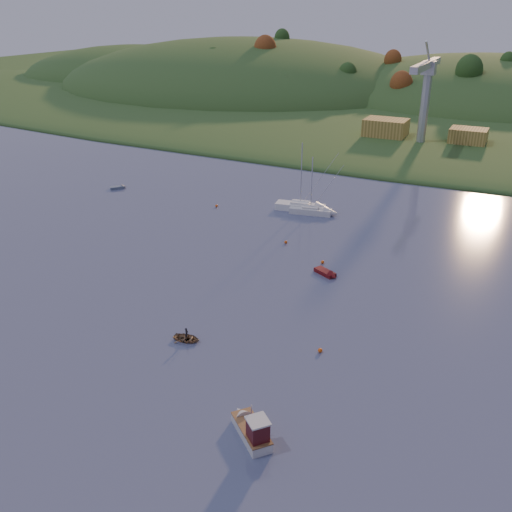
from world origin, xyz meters
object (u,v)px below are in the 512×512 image
at_px(sailboat_near, 300,206).
at_px(sailboat_far, 311,210).
at_px(fishing_boat, 250,426).
at_px(canoe, 187,338).
at_px(red_tender, 329,274).
at_px(grey_dinghy, 120,187).

bearing_deg(sailboat_near, sailboat_far, -30.09).
relative_size(fishing_boat, canoe, 1.87).
bearing_deg(sailboat_far, red_tender, -73.00).
bearing_deg(sailboat_far, fishing_boat, -83.92).
relative_size(fishing_boat, red_tender, 1.44).
relative_size(fishing_boat, sailboat_near, 0.47).
height_order(sailboat_far, canoe, sailboat_far).
bearing_deg(sailboat_near, canoe, -92.22).
bearing_deg(sailboat_far, canoe, -96.33).
distance_m(sailboat_near, sailboat_far, 2.62).
bearing_deg(fishing_boat, red_tender, -41.23).
bearing_deg(sailboat_near, grey_dinghy, 177.22).
bearing_deg(red_tender, canoe, -82.56).
distance_m(fishing_boat, canoe, 17.13).
relative_size(sailboat_far, canoe, 3.34).
height_order(red_tender, grey_dinghy, red_tender).
xyz_separation_m(sailboat_near, canoe, (5.38, -47.48, -0.47)).
relative_size(sailboat_near, sailboat_far, 1.19).
height_order(fishing_boat, grey_dinghy, fishing_boat).
xyz_separation_m(sailboat_near, sailboat_far, (2.43, -0.95, -0.10)).
distance_m(sailboat_far, grey_dinghy, 41.40).
relative_size(fishing_boat, grey_dinghy, 1.84).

